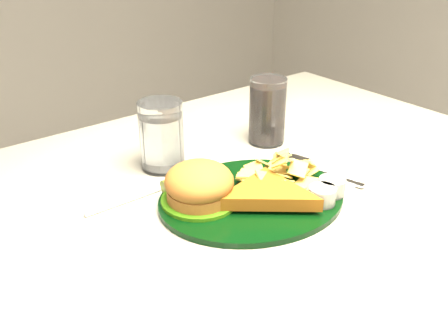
% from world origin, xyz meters
% --- Properties ---
extents(dinner_plate, '(0.35, 0.31, 0.07)m').
position_xyz_m(dinner_plate, '(0.02, -0.04, 0.78)').
color(dinner_plate, black).
rests_on(dinner_plate, table).
extents(water_glass, '(0.09, 0.09, 0.12)m').
position_xyz_m(water_glass, '(-0.03, 0.14, 0.81)').
color(water_glass, silver).
rests_on(water_glass, table).
extents(cola_glass, '(0.08, 0.08, 0.13)m').
position_xyz_m(cola_glass, '(0.19, 0.11, 0.81)').
color(cola_glass, black).
rests_on(cola_glass, table).
extents(fork_napkin, '(0.15, 0.18, 0.01)m').
position_xyz_m(fork_napkin, '(0.17, -0.06, 0.76)').
color(fork_napkin, silver).
rests_on(fork_napkin, table).
extents(wrapped_straw, '(0.22, 0.08, 0.01)m').
position_xyz_m(wrapped_straw, '(-0.09, 0.08, 0.75)').
color(wrapped_straw, white).
rests_on(wrapped_straw, table).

